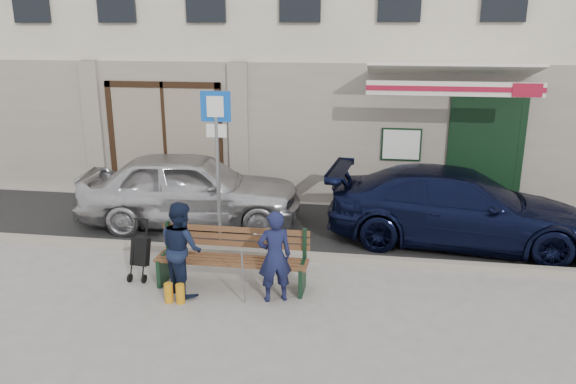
% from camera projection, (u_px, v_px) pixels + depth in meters
% --- Properties ---
extents(ground, '(80.00, 80.00, 0.00)m').
position_uv_depth(ground, '(254.00, 295.00, 8.60)').
color(ground, '#9E9991').
rests_on(ground, ground).
extents(asphalt_lane, '(60.00, 3.20, 0.01)m').
position_uv_depth(asphalt_lane, '(286.00, 227.00, 11.54)').
color(asphalt_lane, '#282828').
rests_on(asphalt_lane, ground).
extents(curb, '(60.00, 0.18, 0.12)m').
position_uv_depth(curb, '(272.00, 254.00, 10.01)').
color(curb, '#9E9384').
rests_on(curb, ground).
extents(car_silver, '(4.69, 2.38, 1.53)m').
position_uv_depth(car_silver, '(191.00, 189.00, 11.53)').
color(car_silver, silver).
rests_on(car_silver, ground).
extents(car_navy, '(5.05, 2.45, 1.42)m').
position_uv_depth(car_navy, '(459.00, 207.00, 10.52)').
color(car_navy, black).
rests_on(car_navy, ground).
extents(parking_sign, '(0.54, 0.08, 2.89)m').
position_uv_depth(parking_sign, '(217.00, 144.00, 9.98)').
color(parking_sign, gray).
rests_on(parking_sign, ground).
extents(bench, '(2.40, 1.17, 0.98)m').
position_uv_depth(bench, '(229.00, 259.00, 8.78)').
color(bench, brown).
rests_on(bench, ground).
extents(man, '(0.61, 0.51, 1.41)m').
position_uv_depth(man, '(275.00, 256.00, 8.26)').
color(man, '#161A3D').
rests_on(man, ground).
extents(woman, '(0.89, 0.89, 1.45)m').
position_uv_depth(woman, '(181.00, 248.00, 8.52)').
color(woman, '#131B34').
rests_on(woman, ground).
extents(stroller, '(0.31, 0.42, 0.98)m').
position_uv_depth(stroller, '(140.00, 253.00, 9.09)').
color(stroller, black).
rests_on(stroller, ground).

